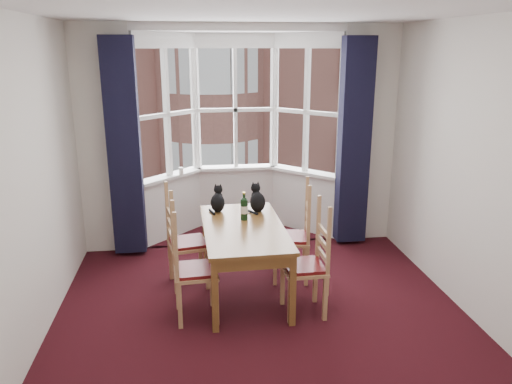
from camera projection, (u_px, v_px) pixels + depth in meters
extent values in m
plane|color=black|center=(267.00, 335.00, 4.54)|extent=(4.50, 4.50, 0.00)
plane|color=white|center=(270.00, 8.00, 3.75)|extent=(4.50, 4.50, 0.00)
plane|color=silver|center=(16.00, 196.00, 3.90)|extent=(0.00, 4.50, 4.50)
plane|color=silver|center=(492.00, 179.00, 4.40)|extent=(0.00, 4.50, 4.50)
plane|color=silver|center=(354.00, 337.00, 2.01)|extent=(4.00, 0.00, 4.00)
cube|color=silver|center=(107.00, 142.00, 6.08)|extent=(0.70, 0.12, 2.80)
cube|color=silver|center=(367.00, 136.00, 6.49)|extent=(0.70, 0.12, 2.80)
cube|color=black|center=(124.00, 149.00, 5.95)|extent=(0.38, 0.22, 2.60)
cube|color=black|center=(354.00, 143.00, 6.31)|extent=(0.38, 0.22, 2.60)
cube|color=brown|center=(244.00, 228.00, 5.13)|extent=(0.86, 1.55, 0.04)
cube|color=brown|center=(215.00, 296.00, 4.50)|extent=(0.06, 0.06, 0.71)
cube|color=brown|center=(206.00, 239.00, 5.85)|extent=(0.06, 0.06, 0.71)
cube|color=brown|center=(292.00, 291.00, 4.61)|extent=(0.06, 0.06, 0.71)
cube|color=brown|center=(266.00, 235.00, 5.96)|extent=(0.06, 0.06, 0.71)
cube|color=tan|center=(196.00, 271.00, 4.72)|extent=(0.43, 0.45, 0.06)
cube|color=#580F10|center=(196.00, 270.00, 4.72)|extent=(0.39, 0.40, 0.03)
cube|color=tan|center=(188.00, 243.00, 5.38)|extent=(0.47, 0.48, 0.06)
cube|color=#580F10|center=(188.00, 242.00, 5.38)|extent=(0.42, 0.44, 0.03)
cube|color=tan|center=(304.00, 267.00, 4.80)|extent=(0.41, 0.43, 0.06)
cube|color=#580F10|center=(304.00, 266.00, 4.80)|extent=(0.37, 0.39, 0.03)
cube|color=tan|center=(291.00, 238.00, 5.53)|extent=(0.46, 0.48, 0.06)
cube|color=#580F10|center=(291.00, 237.00, 5.52)|extent=(0.42, 0.43, 0.03)
ellipsoid|color=black|center=(218.00, 203.00, 5.56)|extent=(0.19, 0.23, 0.21)
sphere|color=black|center=(218.00, 190.00, 5.59)|extent=(0.11, 0.11, 0.10)
cone|color=black|center=(216.00, 185.00, 5.58)|extent=(0.04, 0.04, 0.04)
cone|color=black|center=(221.00, 185.00, 5.58)|extent=(0.04, 0.04, 0.04)
ellipsoid|color=black|center=(258.00, 202.00, 5.56)|extent=(0.21, 0.25, 0.22)
sphere|color=black|center=(256.00, 188.00, 5.59)|extent=(0.12, 0.12, 0.11)
cone|color=black|center=(253.00, 184.00, 5.57)|extent=(0.04, 0.04, 0.05)
cone|color=black|center=(258.00, 183.00, 5.58)|extent=(0.04, 0.04, 0.05)
cylinder|color=black|center=(244.00, 210.00, 5.29)|extent=(0.08, 0.08, 0.22)
sphere|color=black|center=(244.00, 201.00, 5.26)|extent=(0.07, 0.07, 0.07)
cylinder|color=black|center=(244.00, 197.00, 5.25)|extent=(0.03, 0.03, 0.09)
cylinder|color=gold|center=(244.00, 193.00, 5.23)|extent=(0.03, 0.03, 0.02)
cylinder|color=silver|center=(244.00, 209.00, 5.28)|extent=(0.08, 0.08, 0.08)
cylinder|color=white|center=(181.00, 171.00, 6.66)|extent=(0.06, 0.06, 0.10)
plane|color=#333335|center=(201.00, 166.00, 36.91)|extent=(80.00, 80.00, 0.00)
cube|color=#8F5549|center=(207.00, 91.00, 17.82)|extent=(18.00, 6.00, 14.00)
cylinder|color=#8F5549|center=(211.00, 99.00, 14.96)|extent=(3.20, 3.20, 14.00)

